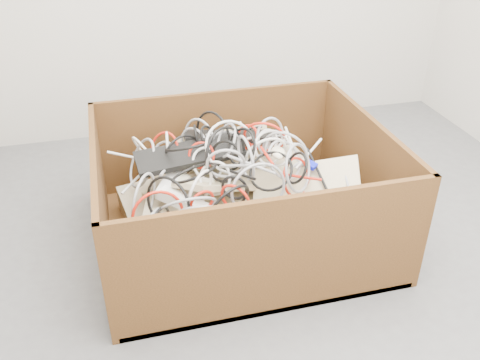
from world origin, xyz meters
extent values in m
plane|color=#505052|center=(0.00, 0.00, 0.00)|extent=(3.00, 3.00, 0.00)
cube|color=#37230D|center=(-0.22, 0.23, 0.01)|extent=(1.25, 1.04, 0.03)
cube|color=#37230D|center=(-0.22, 0.74, 0.27)|extent=(1.25, 0.02, 0.54)
cube|color=#37230D|center=(-0.22, -0.28, 0.27)|extent=(1.25, 0.03, 0.54)
cube|color=#37230D|center=(0.39, 0.23, 0.27)|extent=(0.03, 0.99, 0.54)
cube|color=#37230D|center=(-0.83, 0.23, 0.27)|extent=(0.02, 0.99, 0.54)
cube|color=tan|center=(-0.22, 0.25, 0.08)|extent=(1.10, 0.95, 0.20)
cube|color=tan|center=(-0.33, 0.18, 0.17)|extent=(0.78, 0.70, 0.21)
cube|color=tan|center=(-0.41, 0.49, 0.22)|extent=(0.49, 0.41, 0.15)
cube|color=tan|center=(-0.08, 0.36, 0.20)|extent=(0.51, 0.33, 0.10)
cube|color=tan|center=(-0.17, 0.01, 0.17)|extent=(0.36, 0.51, 0.06)
cube|color=tan|center=(-0.47, 0.03, 0.25)|extent=(0.49, 0.20, 0.10)
cube|color=tan|center=(0.02, 0.04, 0.23)|extent=(0.35, 0.49, 0.18)
cube|color=tan|center=(-0.22, 0.56, 0.31)|extent=(0.49, 0.17, 0.17)
cube|color=tan|center=(-0.31, 0.22, 0.30)|extent=(0.46, 0.40, 0.26)
cube|color=tan|center=(0.06, 0.18, 0.30)|extent=(0.48, 0.34, 0.21)
cube|color=black|center=(-0.18, 0.52, 0.38)|extent=(0.49, 0.22, 0.10)
cube|color=black|center=(-0.43, 0.34, 0.41)|extent=(0.49, 0.20, 0.08)
ellipsoid|color=beige|center=(-0.49, 0.27, 0.33)|extent=(0.12, 0.09, 0.04)
ellipsoid|color=beige|center=(0.05, 0.44, 0.33)|extent=(0.11, 0.12, 0.04)
ellipsoid|color=beige|center=(-0.49, 0.04, 0.31)|extent=(0.11, 0.08, 0.04)
ellipsoid|color=beige|center=(-0.07, 0.19, 0.45)|extent=(0.08, 0.11, 0.04)
ellipsoid|color=beige|center=(-0.50, 0.38, 0.40)|extent=(0.11, 0.12, 0.04)
ellipsoid|color=black|center=(-0.13, -0.13, 0.27)|extent=(0.12, 0.09, 0.04)
ellipsoid|color=beige|center=(-0.39, 0.21, 0.33)|extent=(0.12, 0.09, 0.04)
ellipsoid|color=black|center=(-0.75, -0.15, 0.42)|extent=(0.11, 0.12, 0.04)
cube|color=white|center=(-0.49, 0.32, 0.35)|extent=(0.24, 0.31, 0.14)
cube|color=white|center=(-0.47, 0.06, 0.33)|extent=(0.28, 0.24, 0.10)
cube|color=#0D15CB|center=(0.09, 0.18, 0.37)|extent=(0.06, 0.06, 0.03)
torus|color=#96979C|center=(-0.39, 0.47, 0.39)|extent=(0.16, 0.20, 0.24)
torus|color=#96979C|center=(-0.01, 0.10, 0.41)|extent=(0.17, 0.23, 0.26)
torus|color=#96979C|center=(-0.27, 0.16, 0.43)|extent=(0.19, 0.16, 0.11)
torus|color=black|center=(-0.62, -0.04, 0.32)|extent=(0.12, 0.18, 0.20)
torus|color=red|center=(-0.44, 0.00, 0.38)|extent=(0.15, 0.06, 0.15)
torus|color=silver|center=(-0.44, 0.04, 0.41)|extent=(0.17, 0.19, 0.24)
torus|color=#96979C|center=(-0.06, 0.36, 0.39)|extent=(0.09, 0.14, 0.16)
torus|color=silver|center=(-0.61, 0.51, 0.36)|extent=(0.12, 0.23, 0.23)
torus|color=black|center=(-0.34, -0.06, 0.40)|extent=(0.20, 0.16, 0.19)
torus|color=#96979C|center=(-0.03, 0.20, 0.40)|extent=(0.19, 0.18, 0.21)
torus|color=silver|center=(-0.36, 0.15, 0.39)|extent=(0.16, 0.15, 0.18)
torus|color=#96979C|center=(-0.53, 0.50, 0.35)|extent=(0.11, 0.14, 0.13)
torus|color=#96979C|center=(-0.66, 0.13, 0.34)|extent=(0.16, 0.29, 0.32)
torus|color=silver|center=(-0.07, 0.34, 0.43)|extent=(0.16, 0.07, 0.16)
torus|color=red|center=(-0.32, -0.05, 0.40)|extent=(0.12, 0.11, 0.15)
torus|color=silver|center=(-0.51, 0.46, 0.39)|extent=(0.04, 0.23, 0.23)
torus|color=#96979C|center=(-0.25, 0.40, 0.41)|extent=(0.22, 0.07, 0.23)
torus|color=red|center=(-0.62, -0.04, 0.37)|extent=(0.28, 0.08, 0.28)
torus|color=black|center=(-0.45, 0.13, 0.44)|extent=(0.26, 0.27, 0.10)
torus|color=red|center=(-0.38, 0.29, 0.43)|extent=(0.13, 0.11, 0.12)
torus|color=#96979C|center=(-0.31, 0.13, 0.46)|extent=(0.22, 0.07, 0.22)
torus|color=silver|center=(-0.26, 0.24, 0.48)|extent=(0.27, 0.16, 0.25)
torus|color=#96979C|center=(-0.50, 0.01, 0.36)|extent=(0.33, 0.23, 0.25)
torus|color=red|center=(-0.08, 0.34, 0.45)|extent=(0.24, 0.15, 0.25)
torus|color=#96979C|center=(-0.27, 0.31, 0.48)|extent=(0.10, 0.18, 0.16)
torus|color=#96979C|center=(-0.05, 0.35, 0.45)|extent=(0.19, 0.15, 0.23)
torus|color=black|center=(-0.22, 0.24, 0.47)|extent=(0.12, 0.23, 0.22)
torus|color=#96979C|center=(-0.23, 0.11, 0.49)|extent=(0.04, 0.21, 0.21)
torus|color=#96979C|center=(-0.64, 0.45, 0.34)|extent=(0.17, 0.34, 0.30)
torus|color=silver|center=(-0.11, 0.22, 0.44)|extent=(0.26, 0.09, 0.25)
torus|color=#96979C|center=(-0.22, -0.02, 0.41)|extent=(0.33, 0.05, 0.33)
torus|color=black|center=(-0.28, 0.24, 0.44)|extent=(0.14, 0.10, 0.16)
torus|color=red|center=(-0.53, 0.45, 0.39)|extent=(0.18, 0.17, 0.19)
torus|color=silver|center=(-0.27, 0.48, 0.36)|extent=(0.15, 0.23, 0.21)
torus|color=black|center=(-0.33, 0.39, 0.46)|extent=(0.12, 0.11, 0.14)
torus|color=black|center=(-0.43, 0.35, 0.45)|extent=(0.24, 0.22, 0.12)
torus|color=#96979C|center=(-0.36, 0.49, 0.39)|extent=(0.16, 0.29, 0.32)
torus|color=black|center=(-0.30, 0.05, 0.39)|extent=(0.14, 0.09, 0.16)
torus|color=red|center=(0.01, 0.52, 0.33)|extent=(0.11, 0.13, 0.10)
torus|color=black|center=(-0.03, 0.06, 0.44)|extent=(0.10, 0.19, 0.18)
torus|color=silver|center=(-0.07, 0.26, 0.44)|extent=(0.23, 0.17, 0.18)
torus|color=red|center=(0.00, 0.12, 0.35)|extent=(0.18, 0.17, 0.23)
torus|color=black|center=(-0.45, 0.39, 0.38)|extent=(0.24, 0.11, 0.25)
torus|color=black|center=(-0.37, 0.46, 0.42)|extent=(0.04, 0.18, 0.18)
torus|color=black|center=(-0.57, 0.03, 0.37)|extent=(0.22, 0.21, 0.29)
torus|color=black|center=(-0.12, 0.11, 0.41)|extent=(0.24, 0.25, 0.14)
torus|color=#96979C|center=(-0.44, -0.05, 0.37)|extent=(0.30, 0.22, 0.22)
torus|color=black|center=(-0.30, 0.46, 0.42)|extent=(0.13, 0.27, 0.28)
torus|color=#96979C|center=(-0.68, -0.02, 0.32)|extent=(0.21, 0.19, 0.19)
torus|color=#96979C|center=(0.00, 0.28, 0.40)|extent=(0.25, 0.20, 0.31)
torus|color=red|center=(-0.15, 0.39, 0.44)|extent=(0.13, 0.12, 0.13)
torus|color=silver|center=(-0.36, 0.29, 0.38)|extent=(0.21, 0.16, 0.16)
torus|color=silver|center=(-0.05, 0.35, 0.41)|extent=(0.23, 0.26, 0.14)
torus|color=black|center=(-0.29, 0.22, 0.45)|extent=(0.23, 0.22, 0.30)
cylinder|color=black|center=(-0.27, 0.06, 0.45)|extent=(0.08, 0.19, 0.07)
cylinder|color=silver|center=(-0.11, 0.59, 0.37)|extent=(0.03, 0.15, 0.05)
cylinder|color=black|center=(0.03, 0.54, 0.37)|extent=(0.18, 0.02, 0.03)
cylinder|color=black|center=(0.11, 0.14, 0.35)|extent=(0.02, 0.28, 0.11)
cylinder|color=black|center=(-0.49, 0.55, 0.35)|extent=(0.13, 0.10, 0.04)
cylinder|color=red|center=(0.03, 0.11, 0.36)|extent=(0.14, 0.09, 0.02)
cylinder|color=#96979C|center=(-0.53, 0.31, 0.39)|extent=(0.10, 0.22, 0.05)
cylinder|color=silver|center=(-0.29, 0.43, 0.39)|extent=(0.17, 0.07, 0.07)
cylinder|color=#96979C|center=(-0.20, 0.14, 0.44)|extent=(0.19, 0.13, 0.06)
cylinder|color=silver|center=(0.05, 0.34, 0.40)|extent=(0.04, 0.26, 0.06)
cylinder|color=black|center=(-0.09, 0.58, 0.38)|extent=(0.13, 0.05, 0.05)
cylinder|color=silver|center=(-0.24, 0.54, 0.37)|extent=(0.10, 0.12, 0.02)
cylinder|color=silver|center=(-0.03, -0.12, 0.36)|extent=(0.17, 0.13, 0.05)
cylinder|color=silver|center=(0.23, 0.05, 0.28)|extent=(0.16, 0.04, 0.06)
cylinder|color=black|center=(-0.14, -0.09, 0.36)|extent=(0.24, 0.12, 0.05)
cylinder|color=silver|center=(-0.24, 0.41, 0.39)|extent=(0.27, 0.03, 0.09)
cylinder|color=black|center=(-0.09, -0.16, 0.35)|extent=(0.07, 0.14, 0.02)
cylinder|color=#96979C|center=(-0.02, 0.45, 0.39)|extent=(0.14, 0.07, 0.05)
cylinder|color=silver|center=(0.04, 0.43, 0.36)|extent=(0.13, 0.14, 0.05)
cylinder|color=silver|center=(-0.70, 0.52, 0.35)|extent=(0.17, 0.03, 0.07)
cylinder|color=silver|center=(-0.68, 0.36, 0.30)|extent=(0.13, 0.14, 0.05)
cylinder|color=#96979C|center=(0.20, 0.02, 0.33)|extent=(0.05, 0.15, 0.05)
cylinder|color=silver|center=(0.10, 0.26, 0.39)|extent=(0.19, 0.17, 0.06)
cylinder|color=black|center=(-0.17, 0.42, 0.43)|extent=(0.05, 0.20, 0.06)
cylinder|color=red|center=(-0.13, 0.15, 0.46)|extent=(0.01, 0.17, 0.02)
cylinder|color=silver|center=(0.03, -0.09, 0.33)|extent=(0.11, 0.26, 0.11)
camera|label=1|loc=(-0.73, -1.70, 1.52)|focal=39.31mm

